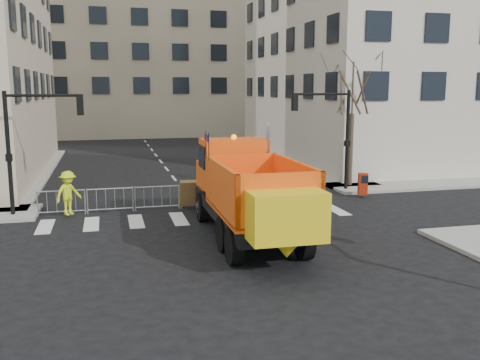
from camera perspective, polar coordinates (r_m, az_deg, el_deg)
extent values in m
plane|color=black|center=(17.98, -0.67, -8.05)|extent=(120.00, 120.00, 0.00)
cube|color=gray|center=(26.03, -5.03, -2.30)|extent=(64.00, 5.00, 0.15)
cube|color=tan|center=(69.07, -11.13, 14.98)|extent=(30.00, 18.00, 24.00)
cylinder|color=black|center=(24.64, -23.44, 2.43)|extent=(0.18, 0.18, 5.40)
cylinder|color=black|center=(29.11, 11.36, 4.05)|extent=(0.18, 0.18, 5.40)
cube|color=black|center=(19.76, 0.75, -3.24)|extent=(2.59, 8.00, 0.50)
cylinder|color=black|center=(22.37, -4.01, -2.88)|extent=(0.39, 1.22, 1.22)
cylinder|color=black|center=(22.87, 1.75, -2.58)|extent=(0.39, 1.22, 1.22)
cylinder|color=black|center=(18.25, -1.67, -5.78)|extent=(0.39, 1.22, 1.22)
cylinder|color=black|center=(18.86, 5.30, -5.31)|extent=(0.39, 1.22, 1.22)
cylinder|color=black|center=(16.89, -0.63, -7.06)|extent=(0.39, 1.22, 1.22)
cylinder|color=black|center=(17.55, 6.85, -6.48)|extent=(0.39, 1.22, 1.22)
cube|color=#F54F0D|center=(23.00, -1.47, 0.58)|extent=(2.34, 1.79, 1.11)
cube|color=#F54F0D|center=(21.51, -0.66, 1.74)|extent=(2.56, 1.79, 2.00)
cylinder|color=silver|center=(20.96, 2.97, 2.59)|extent=(0.16, 0.16, 2.66)
cube|color=#F54F0D|center=(18.05, 2.00, -0.71)|extent=(2.80, 4.90, 1.83)
cube|color=yellow|center=(15.32, 5.06, -3.91)|extent=(2.23, 1.12, 1.44)
cube|color=brown|center=(25.01, -2.39, -1.26)|extent=(3.56, 0.66, 1.25)
imported|color=black|center=(24.51, -3.06, -0.88)|extent=(0.82, 0.65, 1.95)
imported|color=black|center=(24.84, 0.22, -0.87)|extent=(0.95, 0.78, 1.84)
imported|color=black|center=(24.49, 1.35, -1.15)|extent=(0.98, 1.05, 1.73)
imported|color=#D5EB1B|center=(23.92, -17.85, -1.32)|extent=(1.39, 1.33, 1.89)
cube|color=#9D220C|center=(27.85, 12.97, -0.41)|extent=(0.55, 0.51, 1.10)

